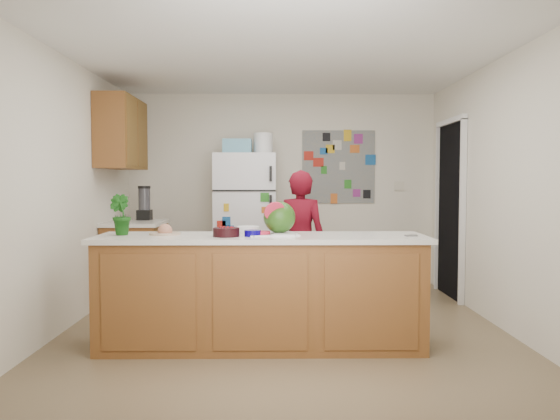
{
  "coord_description": "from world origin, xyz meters",
  "views": [
    {
      "loc": [
        -0.09,
        -4.92,
        1.36
      ],
      "look_at": [
        -0.04,
        0.2,
        1.09
      ],
      "focal_mm": 35.0,
      "sensor_mm": 36.0,
      "label": 1
    }
  ],
  "objects_px": {
    "refrigerator": "(246,222)",
    "person": "(300,241)",
    "cherry_bowl": "(226,232)",
    "watermelon": "(279,217)"
  },
  "relations": [
    {
      "from": "refrigerator",
      "to": "person",
      "type": "bearing_deg",
      "value": -62.2
    },
    {
      "from": "refrigerator",
      "to": "person",
      "type": "xyz_separation_m",
      "value": [
        0.63,
        -1.19,
        -0.11
      ]
    },
    {
      "from": "refrigerator",
      "to": "cherry_bowl",
      "type": "height_order",
      "value": "refrigerator"
    },
    {
      "from": "watermelon",
      "to": "cherry_bowl",
      "type": "xyz_separation_m",
      "value": [
        -0.43,
        -0.14,
        -0.11
      ]
    },
    {
      "from": "person",
      "to": "watermelon",
      "type": "bearing_deg",
      "value": 95.16
    },
    {
      "from": "refrigerator",
      "to": "person",
      "type": "relative_size",
      "value": 1.15
    },
    {
      "from": "cherry_bowl",
      "to": "refrigerator",
      "type": "bearing_deg",
      "value": 89.41
    },
    {
      "from": "refrigerator",
      "to": "cherry_bowl",
      "type": "relative_size",
      "value": 8.07
    },
    {
      "from": "watermelon",
      "to": "refrigerator",
      "type": "bearing_deg",
      "value": 99.74
    },
    {
      "from": "person",
      "to": "watermelon",
      "type": "distance_m",
      "value": 1.2
    }
  ]
}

